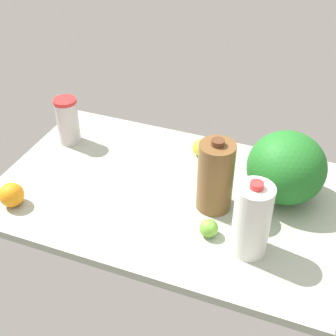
{
  "coord_description": "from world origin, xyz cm",
  "views": [
    {
      "loc": [
        -45.49,
        117.65,
        107.81
      ],
      "look_at": [
        0.0,
        0.0,
        13.0
      ],
      "focal_mm": 50.0,
      "sensor_mm": 36.0,
      "label": 1
    }
  ],
  "objects": [
    {
      "name": "lemon_near_front",
      "position": [
        -4.07,
        -24.95,
        6.42
      ],
      "size": [
        6.83,
        6.83,
        6.83
      ],
      "primitive_type": "sphere",
      "color": "yellow",
      "rests_on": "countertop"
    },
    {
      "name": "lemon_by_jug",
      "position": [
        -9.41,
        -14.48,
        6.13
      ],
      "size": [
        6.27,
        6.27,
        6.27
      ],
      "primitive_type": "sphere",
      "color": "yellow",
      "rests_on": "countertop"
    },
    {
      "name": "chocolate_milk_jug",
      "position": [
        -17.01,
        1.71,
        15.42
      ],
      "size": [
        11.75,
        11.75,
        26.4
      ],
      "color": "brown",
      "rests_on": "countertop"
    },
    {
      "name": "tumbler_cup",
      "position": [
        48.12,
        -15.21,
        12.52
      ],
      "size": [
        8.87,
        8.87,
        18.96
      ],
      "color": "beige",
      "rests_on": "countertop"
    },
    {
      "name": "lime_loose",
      "position": [
        -19.6,
        15.61,
        5.91
      ],
      "size": [
        5.81,
        5.81,
        5.81
      ],
      "primitive_type": "sphere",
      "color": "#70B339",
      "rests_on": "countertop"
    },
    {
      "name": "countertop",
      "position": [
        0.0,
        0.0,
        1.5
      ],
      "size": [
        120.0,
        76.0,
        3.0
      ],
      "primitive_type": "cube",
      "color": "#A1AA9A",
      "rests_on": "ground"
    },
    {
      "name": "watermelon",
      "position": [
        -37.47,
        -11.69,
        15.1
      ],
      "size": [
        26.14,
        26.14,
        24.2
      ],
      "primitive_type": "ellipsoid",
      "color": "#227426",
      "rests_on": "countertop"
    },
    {
      "name": "milk_jug",
      "position": [
        -32.43,
        16.96,
        15.06
      ],
      "size": [
        11.02,
        11.02,
        25.68
      ],
      "color": "white",
      "rests_on": "countertop"
    },
    {
      "name": "orange_far_back",
      "position": [
        46.11,
        25.42,
        7.13
      ],
      "size": [
        8.27,
        8.27,
        8.27
      ],
      "primitive_type": "sphere",
      "color": "orange",
      "rests_on": "countertop"
    }
  ]
}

